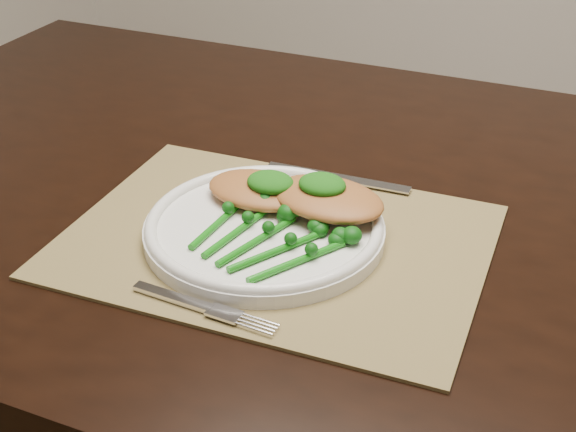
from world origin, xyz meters
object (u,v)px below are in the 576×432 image
at_px(chicken_fillet_left, 259,190).
at_px(broccolini_bundle, 257,240).
at_px(placemat, 276,241).
at_px(dinner_plate, 264,227).
at_px(dining_table, 357,424).

bearing_deg(chicken_fillet_left, broccolini_bundle, -63.83).
distance_m(placemat, dinner_plate, 0.02).
relative_size(dining_table, dinner_plate, 6.01).
distance_m(dining_table, placemat, 0.40).
bearing_deg(dining_table, dinner_plate, -122.81).
xyz_separation_m(dining_table, chicken_fillet_left, (-0.11, -0.08, 0.41)).
bearing_deg(dinner_plate, broccolini_bundle, -75.34).
distance_m(dining_table, chicken_fillet_left, 0.43).
bearing_deg(placemat, dining_table, 60.24).
xyz_separation_m(dining_table, broccolini_bundle, (-0.07, -0.17, 0.40)).
bearing_deg(dinner_plate, chicken_fillet_left, 121.49).
bearing_deg(broccolini_bundle, placemat, 103.29).
distance_m(dinner_plate, chicken_fillet_left, 0.06).
xyz_separation_m(dining_table, placemat, (-0.07, -0.13, 0.37)).
relative_size(placemat, broccolini_bundle, 2.40).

